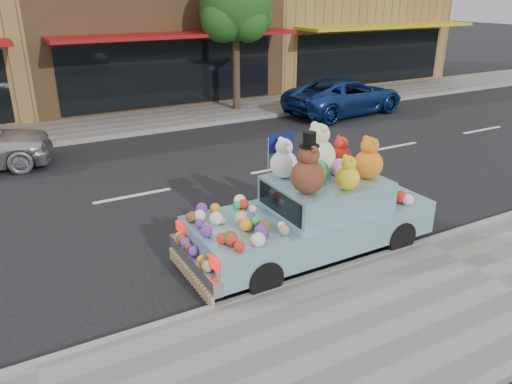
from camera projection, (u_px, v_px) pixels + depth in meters
ground at (281, 168)px, 13.25m from camera, size 120.00×120.00×0.00m
near_sidewalk at (495, 282)px, 7.97m from camera, size 60.00×3.00×0.12m
far_sidewalk at (189, 116)px, 18.50m from camera, size 60.00×3.00×0.12m
near_kerb at (423, 243)px, 9.18m from camera, size 60.00×0.12×0.13m
far_kerb at (205, 125)px, 17.28m from camera, size 60.00×0.12×0.13m
storefront_mid at (137, 9)px, 21.59m from camera, size 10.00×9.80×7.30m
storefront_right at (324, 6)px, 26.09m from camera, size 10.00×9.80×7.30m
street_tree at (235, 11)px, 18.09m from camera, size 3.00×2.70×5.22m
car_blue at (345, 96)px, 18.86m from camera, size 5.10×2.80×1.35m
art_car at (312, 210)px, 8.71m from camera, size 4.49×1.79×2.36m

